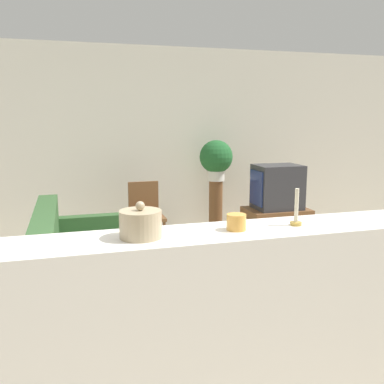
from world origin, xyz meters
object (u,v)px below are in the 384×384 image
at_px(wooden_chair, 145,212).
at_px(decorative_bowl, 141,224).
at_px(couch, 85,265).
at_px(potted_plant, 216,158).
at_px(television, 277,187).

relative_size(wooden_chair, decorative_bowl, 3.83).
bearing_deg(wooden_chair, couch, -123.72).
bearing_deg(potted_plant, couch, -140.87).
height_order(wooden_chair, decorative_bowl, decorative_bowl).
bearing_deg(couch, wooden_chair, 56.28).
height_order(wooden_chair, potted_plant, potted_plant).
bearing_deg(wooden_chair, television, -14.15).
relative_size(television, decorative_bowl, 2.58).
relative_size(couch, potted_plant, 2.95).
bearing_deg(wooden_chair, decorative_bowl, -100.36).
relative_size(potted_plant, decorative_bowl, 2.48).
bearing_deg(television, couch, -161.94).
height_order(television, wooden_chair, television).
height_order(couch, wooden_chair, wooden_chair).
distance_m(couch, potted_plant, 2.58).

